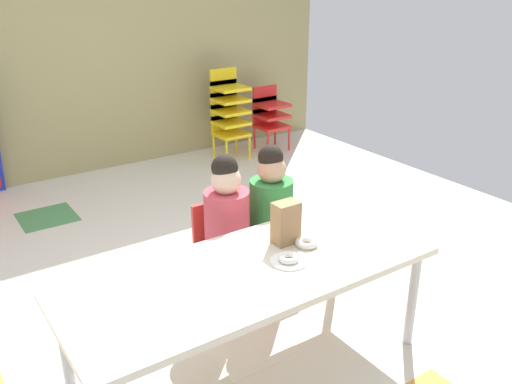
{
  "coord_description": "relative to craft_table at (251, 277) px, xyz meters",
  "views": [
    {
      "loc": [
        -1.3,
        -2.46,
        1.87
      ],
      "look_at": [
        0.12,
        -0.37,
        0.83
      ],
      "focal_mm": 38.41,
      "sensor_mm": 36.0,
      "label": 1
    }
  ],
  "objects": [
    {
      "name": "kid_chair_yellow_stack",
      "position": [
        1.64,
        2.88,
        -0.01
      ],
      "size": [
        0.32,
        0.3,
        0.92
      ],
      "color": "yellow",
      "rests_on": "ground_plane"
    },
    {
      "name": "seated_child_near_camera",
      "position": [
        0.22,
        0.59,
        0.03
      ],
      "size": [
        0.32,
        0.31,
        0.92
      ],
      "color": "red",
      "rests_on": "ground_plane"
    },
    {
      "name": "donut_powdered_loose",
      "position": [
        0.35,
        0.03,
        0.07
      ],
      "size": [
        0.12,
        0.12,
        0.03
      ],
      "primitive_type": "torus",
      "color": "white",
      "rests_on": "craft_table"
    },
    {
      "name": "craft_table",
      "position": [
        0.0,
        0.0,
        0.0
      ],
      "size": [
        1.78,
        0.72,
        0.58
      ],
      "color": "beige",
      "rests_on": "ground_plane"
    },
    {
      "name": "ground_plane",
      "position": [
        0.07,
        0.61,
        -0.54
      ],
      "size": [
        5.84,
        5.42,
        0.02
      ],
      "color": "silver"
    },
    {
      "name": "seated_child_middle_seat",
      "position": [
        0.53,
        0.59,
        0.03
      ],
      "size": [
        0.34,
        0.34,
        0.92
      ],
      "color": "red",
      "rests_on": "ground_plane"
    },
    {
      "name": "paper_plate_near_edge",
      "position": [
        0.18,
        -0.05,
        0.05
      ],
      "size": [
        0.18,
        0.18,
        0.01
      ],
      "primitive_type": "cylinder",
      "color": "white",
      "rests_on": "craft_table"
    },
    {
      "name": "kid_chair_red_stack",
      "position": [
        2.16,
        2.88,
        -0.13
      ],
      "size": [
        0.32,
        0.3,
        0.68
      ],
      "color": "red",
      "rests_on": "ground_plane"
    },
    {
      "name": "back_wall",
      "position": [
        0.08,
        3.33,
        0.79
      ],
      "size": [
        5.84,
        0.1,
        2.65
      ],
      "primitive_type": "cube",
      "color": "tan",
      "rests_on": "ground_plane"
    },
    {
      "name": "paper_bag_brown",
      "position": [
        0.29,
        0.11,
        0.16
      ],
      "size": [
        0.13,
        0.09,
        0.22
      ],
      "primitive_type": "cube",
      "color": "#9E754C",
      "rests_on": "craft_table"
    },
    {
      "name": "donut_powdered_on_plate",
      "position": [
        0.18,
        -0.05,
        0.07
      ],
      "size": [
        0.1,
        0.1,
        0.03
      ],
      "primitive_type": "torus",
      "color": "white",
      "rests_on": "craft_table"
    }
  ]
}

